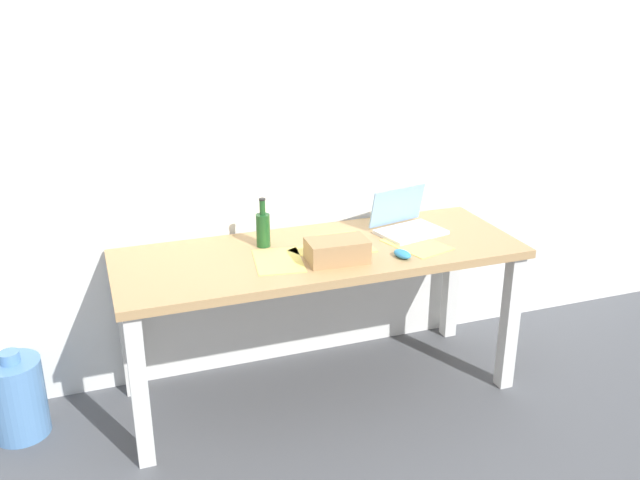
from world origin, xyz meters
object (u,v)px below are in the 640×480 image
(laptop_right, at_px, (406,223))
(cardboard_box, at_px, (337,250))
(beer_bottle, at_px, (263,228))
(computer_mouse, at_px, (402,254))
(desk, at_px, (320,270))
(water_cooler_jug, at_px, (17,397))

(laptop_right, height_order, cardboard_box, laptop_right)
(beer_bottle, xyz_separation_m, computer_mouse, (0.56, -0.35, -0.07))
(desk, relative_size, laptop_right, 5.24)
(laptop_right, bearing_deg, cardboard_box, -152.72)
(beer_bottle, distance_m, computer_mouse, 0.66)
(desk, height_order, computer_mouse, computer_mouse)
(desk, relative_size, computer_mouse, 18.97)
(beer_bottle, height_order, cardboard_box, beer_bottle)
(laptop_right, distance_m, computer_mouse, 0.34)
(computer_mouse, bearing_deg, beer_bottle, 135.47)
(water_cooler_jug, bearing_deg, cardboard_box, -10.58)
(beer_bottle, bearing_deg, desk, -30.41)
(desk, distance_m, computer_mouse, 0.40)
(desk, relative_size, cardboard_box, 7.03)
(laptop_right, bearing_deg, beer_bottle, 176.07)
(beer_bottle, bearing_deg, water_cooler_jug, -178.99)
(desk, xyz_separation_m, laptop_right, (0.49, 0.09, 0.14))
(cardboard_box, bearing_deg, computer_mouse, -11.86)
(laptop_right, height_order, computer_mouse, laptop_right)
(beer_bottle, relative_size, computer_mouse, 2.36)
(desk, height_order, beer_bottle, beer_bottle)
(laptop_right, distance_m, cardboard_box, 0.52)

